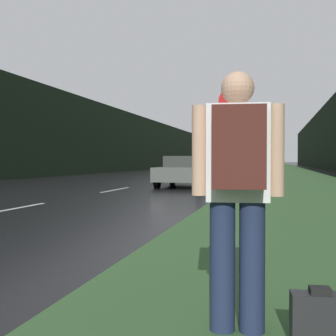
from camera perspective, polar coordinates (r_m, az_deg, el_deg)
The scene contains 12 objects.
grass_verge at distance 40.13m, azimuth 15.94°, elevation -0.69°, with size 6.00×240.00×0.02m, color #33562D.
lane_stripe_b at distance 11.05m, azimuth -20.47°, elevation -5.24°, with size 0.12×3.00×0.01m, color silver.
lane_stripe_c at distance 17.25m, azimuth -7.12°, elevation -2.94°, with size 0.12×3.00×0.01m, color silver.
lane_stripe_d at distance 23.90m, azimuth -1.01°, elevation -1.83°, with size 0.12×3.00×0.01m, color silver.
lane_stripe_e at distance 30.70m, azimuth 2.41°, elevation -1.19°, with size 0.12×3.00×0.01m, color silver.
lane_stripe_f at distance 37.58m, azimuth 4.59°, elevation -0.78°, with size 0.12×3.00×0.01m, color silver.
treeline_far_side at distance 52.86m, azimuth -4.32°, elevation 3.32°, with size 2.00×140.00×6.59m, color black.
stop_sign at distance 11.62m, azimuth 8.56°, elevation 4.72°, with size 0.70×0.07×3.18m.
hitchhiker_with_backpack at distance 2.90m, azimuth 9.40°, elevation -2.19°, with size 0.63×0.46×1.81m.
suitcase at distance 2.98m, azimuth 19.87°, elevation -18.91°, with size 0.37×0.18×0.40m.
car_passing_near at distance 19.35m, azimuth 2.23°, elevation -0.41°, with size 1.98×4.60×1.40m.
delivery_truck at distance 97.14m, azimuth 9.15°, elevation 1.42°, with size 2.39×7.89×3.54m.
Camera 1 is at (6.25, -0.09, 1.20)m, focal length 45.00 mm.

